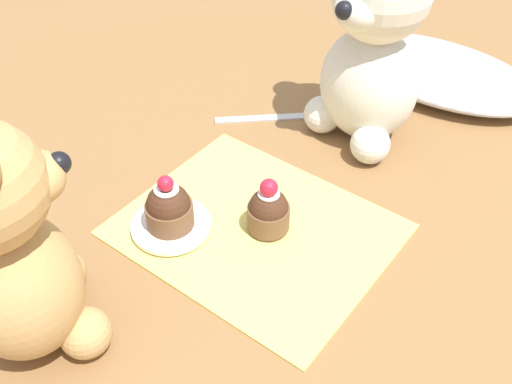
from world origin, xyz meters
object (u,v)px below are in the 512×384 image
saucer_plate (171,225)px  teddy_bear_cream (375,50)px  cupcake_near_cream_bear (268,210)px  teaspoon (267,117)px  teddy_bear_tan (9,249)px  cupcake_near_tan_bear (169,208)px

saucer_plate → teddy_bear_cream: bearing=74.8°
cupcake_near_cream_bear → saucer_plate: size_ratio=0.75×
teddy_bear_cream → teaspoon: (-0.12, -0.05, -0.12)m
cupcake_near_cream_bear → teaspoon: bearing=126.8°
teddy_bear_cream → teddy_bear_tan: teddy_bear_cream is taller
teddy_bear_cream → cupcake_near_tan_bear: teddy_bear_cream is taller
cupcake_near_cream_bear → teaspoon: size_ratio=0.46×
cupcake_near_cream_bear → cupcake_near_tan_bear: size_ratio=0.99×
teddy_bear_tan → teaspoon: size_ratio=1.69×
cupcake_near_cream_bear → teaspoon: (-0.12, 0.17, -0.03)m
teddy_bear_cream → cupcake_near_cream_bear: (0.01, -0.21, -0.09)m
saucer_plate → teaspoon: 0.23m
teddy_bear_tan → cupcake_near_tan_bear: 0.18m
teddy_bear_tan → cupcake_near_cream_bear: 0.26m
saucer_plate → cupcake_near_tan_bear: bearing=90.0°
cupcake_near_cream_bear → cupcake_near_tan_bear: cupcake_near_tan_bear is taller
saucer_plate → teaspoon: saucer_plate is taller
teddy_bear_tan → cupcake_near_cream_bear: size_ratio=3.67×
cupcake_near_cream_bear → teddy_bear_cream: bearing=91.7°
teddy_bear_tan → saucer_plate: 0.20m
cupcake_near_cream_bear → teaspoon: cupcake_near_cream_bear is taller
teddy_bear_cream → saucer_plate: 0.31m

